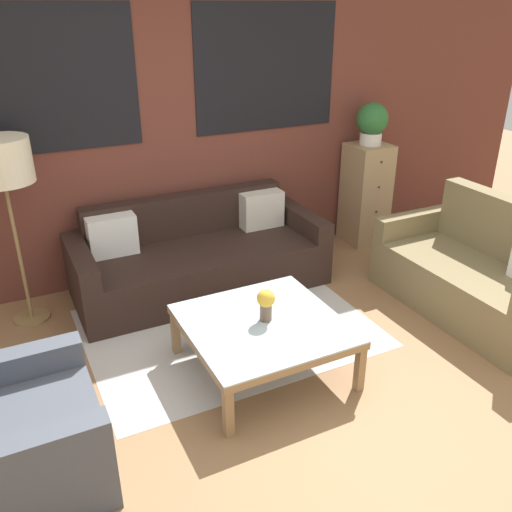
{
  "coord_description": "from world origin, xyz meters",
  "views": [
    {
      "loc": [
        -1.44,
        -2.16,
        2.34
      ],
      "look_at": [
        0.27,
        1.25,
        0.55
      ],
      "focal_mm": 38.0,
      "sensor_mm": 36.0,
      "label": 1
    }
  ],
  "objects_px": {
    "drawer_cabinet": "(365,194)",
    "floor_lamp": "(1,166)",
    "flower_vase": "(266,303)",
    "armchair_corner": "(14,438)",
    "couch_dark": "(199,258)",
    "coffee_table": "(263,328)",
    "settee_vintage": "(478,276)",
    "potted_plant": "(372,122)"
  },
  "relations": [
    {
      "from": "settee_vintage",
      "to": "coffee_table",
      "type": "relative_size",
      "value": 1.58
    },
    {
      "from": "drawer_cabinet",
      "to": "flower_vase",
      "type": "xyz_separation_m",
      "value": [
        -1.98,
        -1.55,
        0.0
      ]
    },
    {
      "from": "flower_vase",
      "to": "couch_dark",
      "type": "bearing_deg",
      "value": 88.73
    },
    {
      "from": "armchair_corner",
      "to": "drawer_cabinet",
      "type": "height_order",
      "value": "drawer_cabinet"
    },
    {
      "from": "armchair_corner",
      "to": "potted_plant",
      "type": "xyz_separation_m",
      "value": [
        3.61,
        1.83,
        0.99
      ]
    },
    {
      "from": "coffee_table",
      "to": "potted_plant",
      "type": "height_order",
      "value": "potted_plant"
    },
    {
      "from": "floor_lamp",
      "to": "potted_plant",
      "type": "relative_size",
      "value": 3.6
    },
    {
      "from": "floor_lamp",
      "to": "flower_vase",
      "type": "xyz_separation_m",
      "value": [
        1.4,
        -1.43,
        -0.75
      ]
    },
    {
      "from": "couch_dark",
      "to": "coffee_table",
      "type": "distance_m",
      "value": 1.36
    },
    {
      "from": "armchair_corner",
      "to": "drawer_cabinet",
      "type": "distance_m",
      "value": 4.05
    },
    {
      "from": "drawer_cabinet",
      "to": "floor_lamp",
      "type": "bearing_deg",
      "value": -177.9
    },
    {
      "from": "armchair_corner",
      "to": "flower_vase",
      "type": "height_order",
      "value": "armchair_corner"
    },
    {
      "from": "floor_lamp",
      "to": "drawer_cabinet",
      "type": "bearing_deg",
      "value": 2.1
    },
    {
      "from": "flower_vase",
      "to": "floor_lamp",
      "type": "bearing_deg",
      "value": 134.54
    },
    {
      "from": "coffee_table",
      "to": "floor_lamp",
      "type": "xyz_separation_m",
      "value": [
        -1.37,
        1.44,
        0.93
      ]
    },
    {
      "from": "drawer_cabinet",
      "to": "settee_vintage",
      "type": "bearing_deg",
      "value": -92.28
    },
    {
      "from": "coffee_table",
      "to": "drawer_cabinet",
      "type": "distance_m",
      "value": 2.56
    },
    {
      "from": "coffee_table",
      "to": "flower_vase",
      "type": "relative_size",
      "value": 4.45
    },
    {
      "from": "armchair_corner",
      "to": "potted_plant",
      "type": "distance_m",
      "value": 4.16
    },
    {
      "from": "drawer_cabinet",
      "to": "potted_plant",
      "type": "height_order",
      "value": "potted_plant"
    },
    {
      "from": "settee_vintage",
      "to": "drawer_cabinet",
      "type": "bearing_deg",
      "value": 87.72
    },
    {
      "from": "settee_vintage",
      "to": "floor_lamp",
      "type": "bearing_deg",
      "value": 155.8
    },
    {
      "from": "couch_dark",
      "to": "floor_lamp",
      "type": "distance_m",
      "value": 1.75
    },
    {
      "from": "floor_lamp",
      "to": "drawer_cabinet",
      "type": "relative_size",
      "value": 1.42
    },
    {
      "from": "potted_plant",
      "to": "flower_vase",
      "type": "distance_m",
      "value": 2.62
    },
    {
      "from": "settee_vintage",
      "to": "armchair_corner",
      "type": "relative_size",
      "value": 1.83
    },
    {
      "from": "floor_lamp",
      "to": "potted_plant",
      "type": "height_order",
      "value": "floor_lamp"
    },
    {
      "from": "drawer_cabinet",
      "to": "couch_dark",
      "type": "bearing_deg",
      "value": -173.87
    },
    {
      "from": "drawer_cabinet",
      "to": "armchair_corner",
      "type": "bearing_deg",
      "value": -153.06
    },
    {
      "from": "drawer_cabinet",
      "to": "flower_vase",
      "type": "height_order",
      "value": "drawer_cabinet"
    },
    {
      "from": "armchair_corner",
      "to": "flower_vase",
      "type": "bearing_deg",
      "value": 9.89
    },
    {
      "from": "couch_dark",
      "to": "potted_plant",
      "type": "xyz_separation_m",
      "value": [
        1.95,
        0.21,
        0.99
      ]
    },
    {
      "from": "flower_vase",
      "to": "settee_vintage",
      "type": "bearing_deg",
      "value": -1.99
    },
    {
      "from": "couch_dark",
      "to": "settee_vintage",
      "type": "distance_m",
      "value": 2.35
    },
    {
      "from": "couch_dark",
      "to": "flower_vase",
      "type": "height_order",
      "value": "couch_dark"
    },
    {
      "from": "coffee_table",
      "to": "floor_lamp",
      "type": "bearing_deg",
      "value": 133.59
    },
    {
      "from": "settee_vintage",
      "to": "floor_lamp",
      "type": "distance_m",
      "value": 3.77
    },
    {
      "from": "armchair_corner",
      "to": "settee_vintage",
      "type": "bearing_deg",
      "value": 3.5
    },
    {
      "from": "couch_dark",
      "to": "potted_plant",
      "type": "bearing_deg",
      "value": 6.14
    },
    {
      "from": "coffee_table",
      "to": "armchair_corner",
      "type": "bearing_deg",
      "value": -170.57
    },
    {
      "from": "floor_lamp",
      "to": "armchair_corner",
      "type": "bearing_deg",
      "value": -97.42
    },
    {
      "from": "armchair_corner",
      "to": "coffee_table",
      "type": "distance_m",
      "value": 1.62
    }
  ]
}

